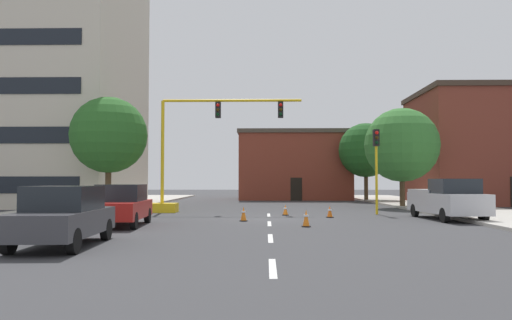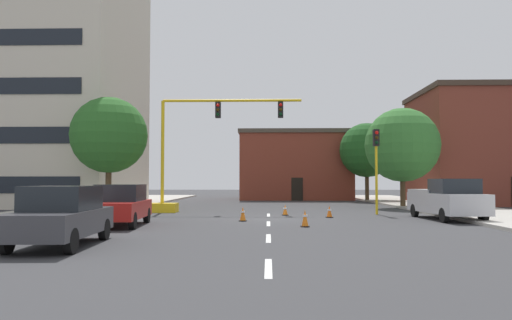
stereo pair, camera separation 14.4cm
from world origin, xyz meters
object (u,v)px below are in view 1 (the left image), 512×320
at_px(sedan_dark_gray_near_left, 63,216).
at_px(traffic_cone_roadside_b, 285,210).
at_px(sedan_red_mid_left, 122,205).
at_px(traffic_cone_roadside_a, 306,218).
at_px(traffic_cone_roadside_d, 330,212).
at_px(traffic_light_pole_right, 376,152).
at_px(tree_right_mid, 402,145).
at_px(tree_left_near, 109,135).
at_px(traffic_cone_roadside_c, 244,214).
at_px(traffic_signal_gantry, 182,175).
at_px(tree_right_far, 366,150).
at_px(pickup_truck_silver, 447,200).

xyz_separation_m(sedan_dark_gray_near_left, traffic_cone_roadside_b, (6.91, 12.92, -0.60)).
bearing_deg(sedan_red_mid_left, sedan_dark_gray_near_left, -88.15).
distance_m(traffic_cone_roadside_a, traffic_cone_roadside_d, 5.40).
distance_m(traffic_light_pole_right, sedan_red_mid_left, 14.53).
relative_size(sedan_dark_gray_near_left, sedan_red_mid_left, 0.99).
height_order(tree_right_mid, tree_left_near, tree_left_near).
bearing_deg(sedan_red_mid_left, traffic_light_pole_right, 30.66).
xyz_separation_m(traffic_light_pole_right, traffic_cone_roadside_a, (-4.59, -7.52, -3.18)).
relative_size(sedan_red_mid_left, traffic_cone_roadside_c, 6.70).
height_order(sedan_dark_gray_near_left, traffic_cone_roadside_b, sedan_dark_gray_near_left).
xyz_separation_m(sedan_red_mid_left, traffic_cone_roadside_c, (5.00, 2.57, -0.55)).
xyz_separation_m(traffic_signal_gantry, traffic_cone_roadside_a, (6.71, -9.18, -1.91)).
height_order(traffic_signal_gantry, traffic_light_pole_right, traffic_signal_gantry).
distance_m(sedan_red_mid_left, traffic_cone_roadside_b, 9.67).
distance_m(tree_right_far, traffic_cone_roadside_b, 20.87).
xyz_separation_m(sedan_dark_gray_near_left, traffic_cone_roadside_c, (4.80, 8.97, -0.55)).
bearing_deg(traffic_cone_roadside_a, traffic_cone_roadside_d, 72.36).
xyz_separation_m(traffic_light_pole_right, tree_left_near, (-15.91, 2.07, 1.17)).
distance_m(tree_left_near, tree_right_far, 24.69).
height_order(traffic_light_pole_right, traffic_cone_roadside_b, traffic_light_pole_right).
bearing_deg(traffic_cone_roadside_d, tree_left_near, 161.09).
xyz_separation_m(pickup_truck_silver, traffic_cone_roadside_b, (-7.77, 2.85, -0.68)).
relative_size(tree_right_far, traffic_cone_roadside_c, 10.54).
distance_m(traffic_cone_roadside_c, traffic_cone_roadside_d, 4.93).
xyz_separation_m(pickup_truck_silver, sedan_dark_gray_near_left, (-14.69, -10.07, -0.09)).
bearing_deg(tree_right_mid, traffic_cone_roadside_c, -132.93).
bearing_deg(traffic_light_pole_right, traffic_cone_roadside_a, -121.39).
xyz_separation_m(traffic_cone_roadside_a, traffic_cone_roadside_b, (-0.59, 6.75, -0.06)).
bearing_deg(tree_right_mid, traffic_cone_roadside_d, -124.62).
height_order(tree_right_mid, traffic_cone_roadside_b, tree_right_mid).
xyz_separation_m(tree_right_far, traffic_cone_roadside_d, (-5.99, -20.28, -4.44)).
bearing_deg(tree_right_far, traffic_signal_gantry, -131.43).
height_order(sedan_red_mid_left, traffic_cone_roadside_d, sedan_red_mid_left).
bearing_deg(tree_left_near, tree_right_mid, 13.36).
distance_m(tree_left_near, sedan_dark_gray_near_left, 16.65).
xyz_separation_m(sedan_red_mid_left, traffic_cone_roadside_b, (7.12, 6.52, -0.60)).
relative_size(traffic_signal_gantry, tree_right_mid, 1.33).
distance_m(sedan_dark_gray_near_left, sedan_red_mid_left, 6.40).
relative_size(pickup_truck_silver, traffic_cone_roadside_a, 7.73).
height_order(tree_left_near, traffic_cone_roadside_a, tree_left_near).
relative_size(tree_right_far, sedan_red_mid_left, 1.57).
bearing_deg(tree_right_mid, tree_right_far, 91.12).
bearing_deg(pickup_truck_silver, traffic_cone_roadside_b, 159.84).
bearing_deg(traffic_cone_roadside_c, sedan_dark_gray_near_left, -118.13).
distance_m(traffic_signal_gantry, traffic_cone_roadside_b, 6.87).
height_order(tree_left_near, traffic_cone_roadside_b, tree_left_near).
height_order(traffic_signal_gantry, sedan_dark_gray_near_left, traffic_signal_gantry).
bearing_deg(traffic_cone_roadside_a, traffic_cone_roadside_c, 134.03).
distance_m(pickup_truck_silver, sedan_red_mid_left, 15.34).
height_order(pickup_truck_silver, traffic_cone_roadside_d, pickup_truck_silver).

